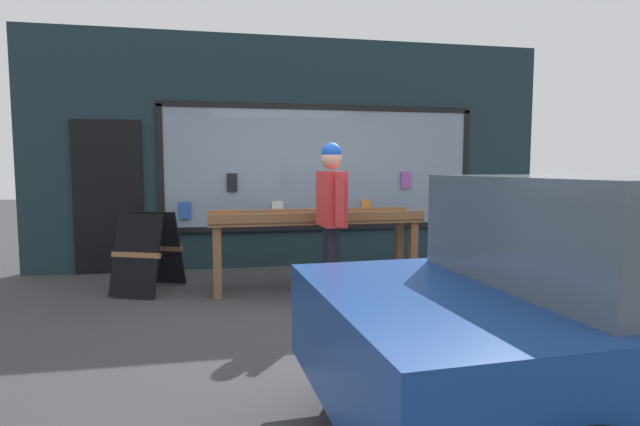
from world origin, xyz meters
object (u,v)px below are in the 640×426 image
Objects in this scene: display_table_main at (315,226)px; person_browsing at (331,209)px; small_dog at (377,278)px; sandwich_board_sign at (148,251)px.

person_browsing is at bearing -84.47° from display_table_main.
sandwich_board_sign is (-2.44, 1.16, 0.17)m from small_dog.
small_dog is 0.66× the size of sandwich_board_sign.
display_table_main is 1.13m from small_dog.
display_table_main is 1.47× the size of person_browsing.
sandwich_board_sign reaches higher than small_dog.
small_dog is (0.49, -0.92, -0.46)m from display_table_main.
display_table_main is 4.12× the size of small_dog.
display_table_main is 0.68m from person_browsing.
small_dog is at bearing -2.68° from sandwich_board_sign.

